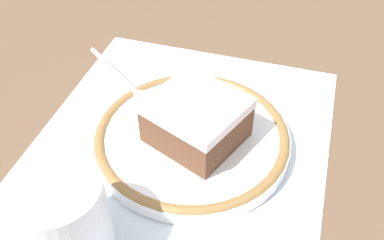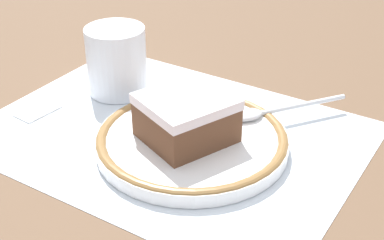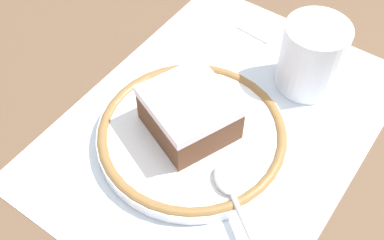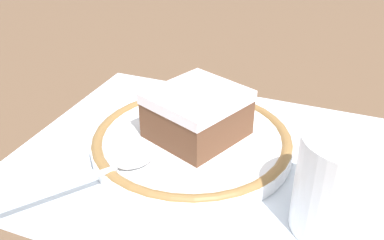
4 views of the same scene
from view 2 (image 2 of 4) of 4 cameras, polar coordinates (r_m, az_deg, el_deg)
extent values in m
plane|color=brown|center=(0.63, -2.20, -1.47)|extent=(2.40, 2.40, 0.00)
cube|color=silver|center=(0.63, -2.20, -1.41)|extent=(0.41, 0.31, 0.00)
cylinder|color=white|center=(0.60, 0.00, -2.24)|extent=(0.21, 0.21, 0.01)
torus|color=olive|center=(0.60, 0.00, -1.92)|extent=(0.21, 0.21, 0.01)
cube|color=brown|center=(0.58, -0.58, -0.23)|extent=(0.11, 0.11, 0.04)
cube|color=white|center=(0.57, -0.59, 1.89)|extent=(0.11, 0.11, 0.01)
ellipsoid|color=silver|center=(0.63, 5.63, 0.55)|extent=(0.04, 0.04, 0.01)
cylinder|color=silver|center=(0.66, 11.35, 1.55)|extent=(0.07, 0.09, 0.01)
cylinder|color=white|center=(0.71, -7.72, 6.06)|extent=(0.07, 0.07, 0.09)
cylinder|color=brown|center=(0.72, -7.57, 4.10)|extent=(0.07, 0.07, 0.03)
cube|color=white|center=(0.70, -15.53, 1.07)|extent=(0.03, 0.05, 0.01)
camera|label=1|loc=(0.67, -32.32, 27.46)|focal=41.44mm
camera|label=3|loc=(0.62, 38.65, 34.82)|focal=45.61mm
camera|label=4|loc=(0.88, 5.02, 25.52)|focal=40.86mm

